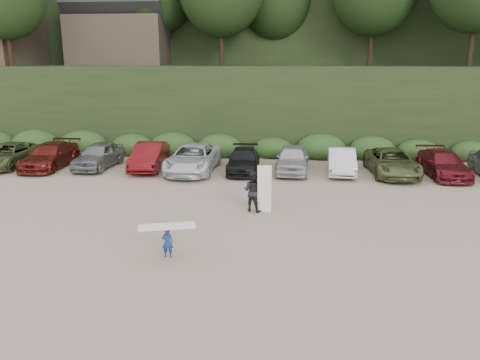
# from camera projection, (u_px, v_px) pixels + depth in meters

# --- Properties ---
(ground) EXTENTS (120.00, 120.00, 0.00)m
(ground) POSITION_uv_depth(u_px,v_px,m) (230.00, 231.00, 18.28)
(ground) COLOR tan
(ground) RESTS_ON ground
(hillside_backdrop) EXTENTS (90.00, 41.50, 28.00)m
(hillside_backdrop) POSITION_uv_depth(u_px,v_px,m) (264.00, 14.00, 50.12)
(hillside_backdrop) COLOR black
(hillside_backdrop) RESTS_ON ground
(parked_cars) EXTENTS (39.44, 5.89, 1.61)m
(parked_cars) POSITION_uv_depth(u_px,v_px,m) (214.00, 159.00, 27.88)
(parked_cars) COLOR #BCBBC1
(parked_cars) RESTS_ON ground
(child_surfer) EXTENTS (1.97, 1.01, 1.14)m
(child_surfer) POSITION_uv_depth(u_px,v_px,m) (167.00, 235.00, 15.74)
(child_surfer) COLOR navy
(child_surfer) RESTS_ON ground
(adult_surfer) EXTENTS (1.36, 0.97, 2.15)m
(adult_surfer) POSITION_uv_depth(u_px,v_px,m) (254.00, 191.00, 20.48)
(adult_surfer) COLOR black
(adult_surfer) RESTS_ON ground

